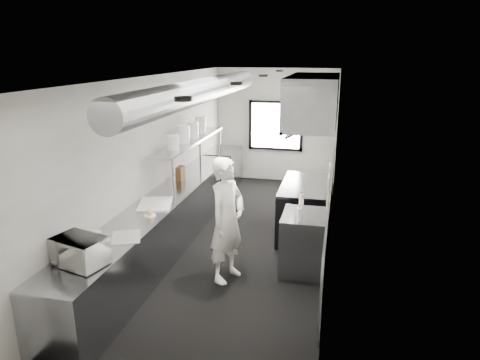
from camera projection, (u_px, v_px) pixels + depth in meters
The scene contains 35 objects.
floor at pixel (239, 244), 7.44m from camera, with size 3.00×8.00×0.01m, color black.
ceiling at pixel (239, 77), 6.64m from camera, with size 3.00×8.00×0.01m, color silver.
wall_back at pixel (276, 126), 10.78m from camera, with size 3.00×0.02×2.80m, color beige.
wall_front at pixel (119, 293), 3.31m from camera, with size 3.00×0.02×2.80m, color beige.
wall_left at pixel (154, 160), 7.37m from camera, with size 0.02×8.00×2.80m, color beige.
wall_right at pixel (333, 170), 6.72m from camera, with size 0.02×8.00×2.80m, color beige.
wall_cladding at pixel (329, 215), 7.24m from camera, with size 0.03×5.50×1.10m, color #91979E.
hvac_duct at pixel (204, 90), 7.24m from camera, with size 0.40×0.40×6.40m, color gray.
service_window at pixel (276, 126), 10.74m from camera, with size 1.36×0.05×1.25m.
exhaust_hood at pixel (313, 101), 7.17m from camera, with size 0.81×2.20×0.88m.
prep_counter at pixel (164, 224), 7.10m from camera, with size 0.70×6.00×0.90m, color #91979E.
pass_shelf at pixel (190, 142), 8.20m from camera, with size 0.45×3.00×0.68m.
range at pixel (304, 209), 7.73m from camera, with size 0.88×1.60×0.94m.
bottle_station at pixel (304, 243), 6.41m from camera, with size 0.65×0.80×0.90m, color #91979E.
far_work_table at pixel (223, 168), 10.55m from camera, with size 0.70×1.20×0.90m, color #91979E.
notice_sheet_a at pixel (329, 179), 5.54m from camera, with size 0.02×0.28×0.38m, color silver.
notice_sheet_b at pixel (328, 191), 5.23m from camera, with size 0.02×0.28×0.38m, color silver.
line_cook at pixel (227, 220), 6.07m from camera, with size 0.66×0.43×1.80m, color white.
microwave at pixel (80, 251), 4.77m from camera, with size 0.53×0.40×0.32m, color silver.
deli_tub_a at pixel (66, 259), 4.82m from camera, with size 0.14×0.14×0.10m, color silver.
deli_tub_b at pixel (95, 236), 5.42m from camera, with size 0.15×0.15×0.11m, color silver.
newspaper at pixel (126, 237), 5.50m from camera, with size 0.35×0.44×0.01m, color silver.
small_plate at pixel (150, 216), 6.22m from camera, with size 0.17×0.17×0.01m, color white.
pastry at pixel (150, 212), 6.21m from camera, with size 0.09×0.09×0.09m, color #DBB873.
cutting_board at pixel (155, 204), 6.69m from camera, with size 0.48×0.65×0.02m, color silver.
knife_block at pixel (180, 173), 7.95m from camera, with size 0.10×0.23×0.25m, color #51371C.
plate_stack_a at pixel (173, 143), 7.32m from camera, with size 0.21×0.21×0.25m, color white.
plate_stack_b at pixel (183, 134), 7.87m from camera, with size 0.24×0.24×0.31m, color white.
plate_stack_c at pixel (193, 130), 8.27m from camera, with size 0.23×0.23×0.32m, color white.
plate_stack_d at pixel (201, 125), 8.79m from camera, with size 0.22×0.22×0.34m, color white.
squeeze_bottle_a at pixel (299, 214), 6.03m from camera, with size 0.06×0.06×0.18m, color silver.
squeeze_bottle_b at pixel (300, 213), 6.10m from camera, with size 0.06×0.06×0.18m, color silver.
squeeze_bottle_c at pixel (301, 209), 6.22m from camera, with size 0.06×0.06×0.19m, color silver.
squeeze_bottle_d at pixel (302, 205), 6.41m from camera, with size 0.06×0.06×0.17m, color silver.
squeeze_bottle_e at pixel (301, 200), 6.57m from camera, with size 0.07×0.07×0.20m, color silver.
Camera 1 is at (1.56, -6.64, 3.17)m, focal length 32.39 mm.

